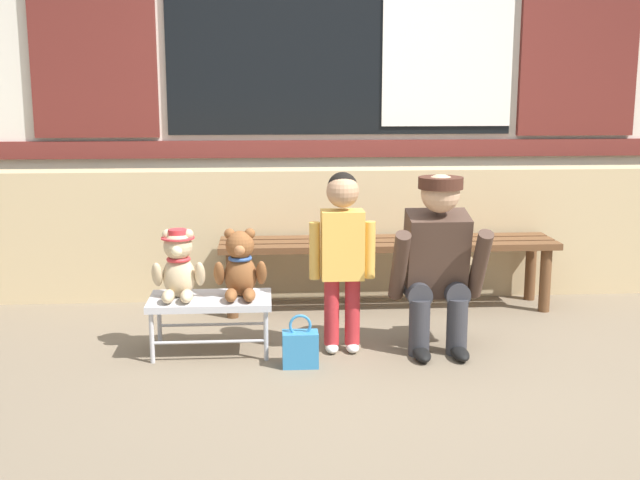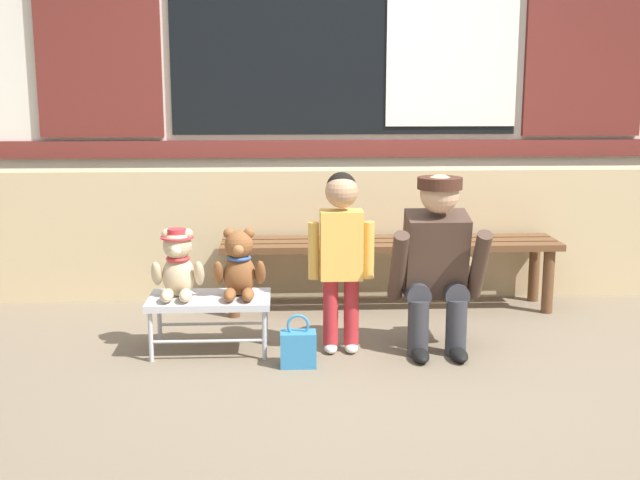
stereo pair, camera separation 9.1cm
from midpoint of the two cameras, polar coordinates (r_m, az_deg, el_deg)
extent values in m
plane|color=#756651|center=(4.10, 3.20, -8.98)|extent=(60.00, 60.00, 0.00)
cube|color=tan|center=(5.36, 1.37, 0.55)|extent=(6.74, 0.25, 0.85)
cube|color=silver|center=(5.81, 0.94, 15.62)|extent=(6.88, 0.20, 3.73)
cube|color=maroon|center=(5.69, 1.01, 6.51)|extent=(6.33, 0.04, 0.12)
cube|color=black|center=(5.69, 1.04, 14.57)|extent=(2.40, 0.03, 1.40)
cube|color=silver|center=(5.78, 8.64, 14.40)|extent=(0.91, 0.02, 1.29)
cube|color=maroon|center=(5.78, -16.32, 14.09)|extent=(0.84, 0.05, 1.43)
cube|color=maroon|center=(6.06, 17.58, 13.86)|extent=(0.84, 0.05, 1.43)
cube|color=brown|center=(4.89, 4.56, -0.56)|extent=(2.10, 0.11, 0.04)
cube|color=brown|center=(5.03, 4.33, -0.23)|extent=(2.10, 0.11, 0.04)
cube|color=brown|center=(5.17, 4.10, 0.08)|extent=(2.10, 0.11, 0.04)
cylinder|color=brown|center=(4.90, -6.79, -3.23)|extent=(0.07, 0.07, 0.40)
cylinder|color=brown|center=(5.17, -6.65, -2.46)|extent=(0.07, 0.07, 0.40)
cylinder|color=brown|center=(5.18, 15.22, -2.77)|extent=(0.07, 0.07, 0.40)
cylinder|color=brown|center=(5.43, 14.26, -2.07)|extent=(0.07, 0.07, 0.40)
cube|color=#BCBCC1|center=(4.27, -8.41, -4.28)|extent=(0.64, 0.36, 0.04)
cylinder|color=#BCBCC1|center=(4.21, -12.47, -6.82)|extent=(0.02, 0.02, 0.26)
cylinder|color=#BCBCC1|center=(4.49, -11.92, -5.64)|extent=(0.02, 0.02, 0.26)
cylinder|color=#BCBCC1|center=(4.16, -4.49, -6.79)|extent=(0.02, 0.02, 0.26)
cylinder|color=#BCBCC1|center=(4.44, -4.46, -5.60)|extent=(0.02, 0.02, 0.26)
cylinder|color=#BCBCC1|center=(4.18, -8.49, -7.17)|extent=(0.58, 0.02, 0.02)
cylinder|color=#BCBCC1|center=(4.47, -8.20, -5.96)|extent=(0.58, 0.02, 0.02)
ellipsoid|color=#CCB289|center=(4.28, -10.57, -2.57)|extent=(0.17, 0.14, 0.22)
sphere|color=#CCB289|center=(4.23, -10.67, -0.42)|extent=(0.15, 0.15, 0.15)
sphere|color=#FFEEBB|center=(4.18, -10.75, -0.72)|extent=(0.06, 0.06, 0.06)
sphere|color=#CCB289|center=(4.24, -11.39, 0.38)|extent=(0.06, 0.06, 0.06)
ellipsoid|color=#CCB289|center=(4.26, -12.10, -2.42)|extent=(0.06, 0.11, 0.16)
ellipsoid|color=#CCB289|center=(4.19, -11.35, -3.95)|extent=(0.06, 0.15, 0.06)
sphere|color=#CCB289|center=(4.22, -9.98, 0.40)|extent=(0.06, 0.06, 0.06)
ellipsoid|color=#CCB289|center=(4.23, -9.15, -2.39)|extent=(0.06, 0.11, 0.16)
ellipsoid|color=#CCB289|center=(4.18, -10.08, -3.94)|extent=(0.06, 0.15, 0.06)
torus|color=red|center=(4.25, -10.63, -1.34)|extent=(0.13, 0.13, 0.02)
cylinder|color=red|center=(4.23, -10.68, 0.15)|extent=(0.17, 0.17, 0.01)
cylinder|color=red|center=(4.22, -10.69, 0.45)|extent=(0.10, 0.10, 0.04)
ellipsoid|color=brown|center=(4.25, -6.28, -2.53)|extent=(0.17, 0.14, 0.22)
sphere|color=brown|center=(4.20, -6.34, -0.36)|extent=(0.15, 0.15, 0.15)
sphere|color=#AE6E42|center=(4.15, -6.36, -0.67)|extent=(0.06, 0.06, 0.06)
sphere|color=brown|center=(4.21, -7.06, 0.44)|extent=(0.06, 0.06, 0.06)
ellipsoid|color=brown|center=(4.22, -7.80, -2.38)|extent=(0.06, 0.11, 0.16)
ellipsoid|color=brown|center=(4.16, -6.97, -3.92)|extent=(0.06, 0.15, 0.06)
sphere|color=brown|center=(4.20, -5.63, 0.46)|extent=(0.06, 0.06, 0.06)
ellipsoid|color=brown|center=(4.21, -4.81, -2.34)|extent=(0.06, 0.11, 0.16)
ellipsoid|color=brown|center=(4.16, -5.68, -3.90)|extent=(0.06, 0.15, 0.06)
torus|color=#335699|center=(4.22, -6.31, -1.29)|extent=(0.13, 0.13, 0.02)
cylinder|color=#B7282D|center=(4.25, 0.22, -5.10)|extent=(0.08, 0.08, 0.36)
ellipsoid|color=silver|center=(4.29, 0.24, -7.67)|extent=(0.07, 0.12, 0.05)
cylinder|color=#B7282D|center=(4.26, 1.70, -5.07)|extent=(0.08, 0.08, 0.36)
ellipsoid|color=silver|center=(4.30, 1.71, -7.64)|extent=(0.07, 0.12, 0.05)
cube|color=#EAB24C|center=(4.17, 0.97, -0.33)|extent=(0.22, 0.15, 0.36)
cylinder|color=#EAB24C|center=(4.17, -1.01, -0.76)|extent=(0.06, 0.06, 0.30)
cylinder|color=#EAB24C|center=(4.19, 2.95, -0.71)|extent=(0.06, 0.06, 0.30)
sphere|color=tan|center=(4.12, 0.99, 3.48)|extent=(0.17, 0.17, 0.17)
sphere|color=black|center=(4.13, 0.97, 3.78)|extent=(0.16, 0.16, 0.16)
cylinder|color=#333338|center=(4.25, 6.45, -6.19)|extent=(0.11, 0.11, 0.30)
cylinder|color=#333338|center=(4.33, 6.17, -3.49)|extent=(0.13, 0.32, 0.13)
ellipsoid|color=black|center=(4.21, 6.61, -8.07)|extent=(0.09, 0.20, 0.06)
cylinder|color=#333338|center=(4.29, 9.10, -6.09)|extent=(0.11, 0.11, 0.30)
cylinder|color=#333338|center=(4.37, 8.76, -3.43)|extent=(0.13, 0.32, 0.13)
ellipsoid|color=black|center=(4.25, 9.29, -7.96)|extent=(0.09, 0.20, 0.06)
cube|color=#473328|center=(4.28, 7.62, -0.97)|extent=(0.32, 0.30, 0.47)
cylinder|color=#473328|center=(4.15, 5.03, -1.84)|extent=(0.08, 0.28, 0.40)
cylinder|color=#473328|center=(4.24, 10.66, -1.73)|extent=(0.08, 0.28, 0.40)
sphere|color=tan|center=(4.15, 7.92, 3.29)|extent=(0.20, 0.20, 0.20)
cylinder|color=#422319|center=(4.14, 7.95, 4.04)|extent=(0.23, 0.23, 0.06)
cube|color=brown|center=(4.43, 9.75, -2.45)|extent=(0.10, 0.22, 0.16)
cube|color=teal|center=(4.08, -2.06, -7.76)|extent=(0.18, 0.11, 0.18)
torus|color=teal|center=(4.04, -2.07, -6.08)|extent=(0.11, 0.01, 0.11)
camera|label=1|loc=(0.05, -90.59, -0.12)|focal=45.05mm
camera|label=2|loc=(0.05, 89.41, 0.12)|focal=45.05mm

